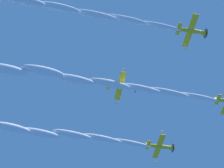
% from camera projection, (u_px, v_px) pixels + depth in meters
% --- Properties ---
extents(airplane_left_wingman, '(6.69, 6.68, 2.84)m').
position_uv_depth(airplane_left_wingman, '(160.00, 146.00, 85.21)').
color(airplane_left_wingman, gold).
extents(airplane_right_wingman, '(6.70, 6.63, 3.06)m').
position_uv_depth(airplane_right_wingman, '(192.00, 31.00, 76.30)').
color(airplane_right_wingman, gold).
extents(airplane_slot_tail, '(6.69, 6.63, 2.94)m').
position_uv_depth(airplane_slot_tail, '(122.00, 86.00, 80.09)').
color(airplane_slot_tail, gold).
extents(smoke_trail_lead, '(50.60, 42.78, 6.59)m').
position_uv_depth(smoke_trail_lead, '(35.00, 72.00, 75.06)').
color(smoke_trail_lead, white).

